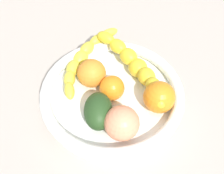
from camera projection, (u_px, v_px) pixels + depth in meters
The scene contains 9 objects.
kitchen_counter at pixel (112, 106), 63.67cm from camera, with size 120.00×120.00×3.00cm, color #B0A499.
fruit_bowl at pixel (112, 95), 60.53cm from camera, with size 30.84×30.84×4.89cm.
banana_draped_left at pixel (135, 66), 61.72cm from camera, with size 7.90×25.91×5.69cm.
banana_draped_right at pixel (83, 58), 64.51cm from camera, with size 21.63×13.59×3.92cm.
orange_front at pixel (159, 97), 56.23cm from camera, with size 6.59×6.59×6.59cm, color orange.
orange_mid_left at pixel (112, 88), 58.47cm from camera, with size 5.33×5.33×5.33cm, color orange.
orange_mid_right at pixel (92, 73), 60.40cm from camera, with size 6.30×6.30×6.30cm, color orange.
peach_blush at pixel (122, 123), 52.33cm from camera, with size 6.80×6.80×6.80cm, color #F9946A.
avocado_dark at pixel (98, 111), 54.70cm from camera, with size 8.29×5.76×5.67cm, color #24421C.
Camera 1 is at (-21.65, -29.03, 54.05)cm, focal length 44.74 mm.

